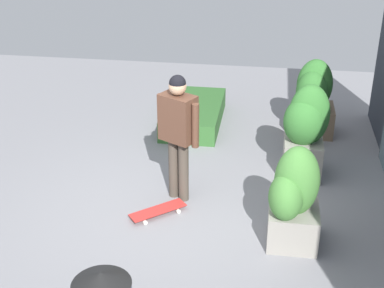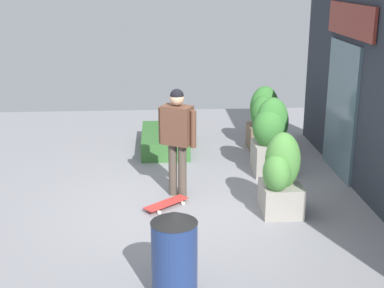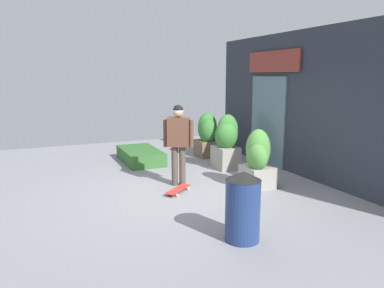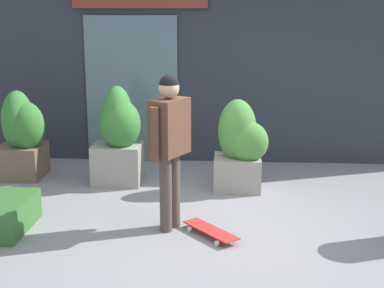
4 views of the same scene
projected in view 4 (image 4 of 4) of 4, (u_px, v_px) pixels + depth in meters
ground_plane at (212, 227)px, 6.18m from camera, size 12.00×12.00×0.00m
building_facade at (216, 57)px, 8.56m from camera, size 7.23×0.31×3.24m
skateboarder at (169, 136)px, 5.89m from camera, size 0.44×0.55×1.68m
skateboard at (211, 231)px, 5.91m from camera, size 0.62×0.68×0.08m
planter_box_left at (118, 135)px, 7.58m from camera, size 0.65×0.61×1.33m
planter_box_right at (240, 147)px, 7.33m from camera, size 0.69×0.58×1.20m
planter_box_mid at (22, 136)px, 7.85m from camera, size 0.67×0.64×1.23m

